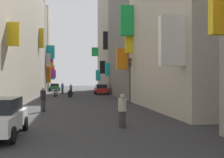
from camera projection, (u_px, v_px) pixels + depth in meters
ground_plane at (78, 98)px, 34.78m from camera, size 140.00×140.00×0.00m
building_left_mid_a at (28, 49)px, 49.75m from camera, size 7.40×6.50×14.82m
building_left_mid_c at (35, 50)px, 59.14m from camera, size 7.32×8.62×16.04m
building_right_mid_c at (139, 31)px, 38.62m from camera, size 7.17×17.04×16.95m
building_right_far at (118, 35)px, 56.34m from camera, size 7.40×18.71×21.14m
parked_car_red at (101, 89)px, 44.22m from camera, size 1.94×4.41×1.48m
parked_car_green at (55, 87)px, 57.70m from camera, size 1.90×4.29×1.42m
scooter_white at (97, 90)px, 48.98m from camera, size 0.46×1.88×1.13m
scooter_silver at (56, 93)px, 38.51m from camera, size 0.55×1.95×1.13m
scooter_black at (70, 93)px, 37.21m from camera, size 0.63×1.81×1.13m
pedestrian_crossing at (71, 90)px, 42.52m from camera, size 0.53×0.53×1.55m
pedestrian_near_left at (62, 88)px, 46.09m from camera, size 0.48×0.48×1.70m
pedestrian_near_right at (43, 99)px, 20.40m from camera, size 0.53×0.53×1.69m
pedestrian_mid_street at (122, 111)px, 13.59m from camera, size 0.46×0.46×1.56m
traffic_light_near_corner at (130, 73)px, 27.41m from camera, size 0.26×0.34×4.18m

